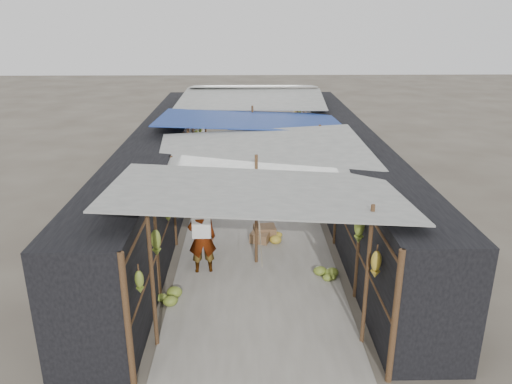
{
  "coord_description": "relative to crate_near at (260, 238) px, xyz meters",
  "views": [
    {
      "loc": [
        -0.22,
        -7.35,
        5.48
      ],
      "look_at": [
        0.02,
        4.38,
        1.25
      ],
      "focal_mm": 35.0,
      "sensor_mm": 36.0,
      "label": 1
    }
  ],
  "objects": [
    {
      "name": "stall_left",
      "position": [
        -2.82,
        2.42,
        1.02
      ],
      "size": [
        1.4,
        15.0,
        2.3
      ],
      "primitive_type": "cube",
      "color": "black",
      "rests_on": "ground"
    },
    {
      "name": "shopper_blue",
      "position": [
        -1.13,
        2.92,
        0.69
      ],
      "size": [
        0.83,
        0.66,
        1.66
      ],
      "primitive_type": "imported",
      "rotation": [
        0.0,
        0.0,
        -0.04
      ],
      "color": "navy",
      "rests_on": "ground"
    },
    {
      "name": "crate_back",
      "position": [
        -0.02,
        4.22,
        0.01
      ],
      "size": [
        0.5,
        0.43,
        0.29
      ],
      "primitive_type": "cube",
      "rotation": [
        0.0,
        0.0,
        0.11
      ],
      "color": "#976D4D",
      "rests_on": "ground"
    },
    {
      "name": "vendor_seated",
      "position": [
        1.58,
        1.64,
        0.35
      ],
      "size": [
        0.43,
        0.66,
        0.97
      ],
      "primitive_type": "imported",
      "rotation": [
        0.0,
        0.0,
        -1.68
      ],
      "color": "#534D48",
      "rests_on": "ground"
    },
    {
      "name": "crate_near",
      "position": [
        0.0,
        0.0,
        0.0
      ],
      "size": [
        0.54,
        0.49,
        0.27
      ],
      "primitive_type": "cube",
      "rotation": [
        0.0,
        0.0,
        -0.33
      ],
      "color": "#976D4D",
      "rests_on": "ground"
    },
    {
      "name": "stall_right",
      "position": [
        2.58,
        2.42,
        1.02
      ],
      "size": [
        1.4,
        15.0,
        2.3
      ],
      "primitive_type": "cube",
      "color": "black",
      "rests_on": "ground"
    },
    {
      "name": "black_basin",
      "position": [
        0.74,
        4.47,
        -0.05
      ],
      "size": [
        0.54,
        0.54,
        0.16
      ],
      "primitive_type": "cylinder",
      "color": "black",
      "rests_on": "ground"
    },
    {
      "name": "aisle_slab",
      "position": [
        -0.12,
        2.42,
        -0.12
      ],
      "size": [
        3.6,
        16.0,
        0.02
      ],
      "primitive_type": "cube",
      "color": "#9E998E",
      "rests_on": "ground"
    },
    {
      "name": "ground",
      "position": [
        -0.12,
        -4.08,
        -0.13
      ],
      "size": [
        80.0,
        80.0,
        0.0
      ],
      "primitive_type": "plane",
      "color": "#6B6356",
      "rests_on": "ground"
    },
    {
      "name": "hanging_bananas",
      "position": [
        -0.24,
        2.08,
        1.5
      ],
      "size": [
        3.96,
        14.15,
        0.81
      ],
      "color": "olive",
      "rests_on": "ground"
    },
    {
      "name": "vendor_elderly",
      "position": [
        -1.31,
        -1.48,
        0.7
      ],
      "size": [
        0.66,
        0.49,
        1.67
      ],
      "primitive_type": "imported",
      "rotation": [
        0.0,
        0.0,
        3.29
      ],
      "color": "silver",
      "rests_on": "ground"
    },
    {
      "name": "floor_bananas",
      "position": [
        -0.02,
        3.26,
        0.02
      ],
      "size": [
        3.89,
        9.81,
        0.35
      ],
      "color": "gold",
      "rests_on": "ground"
    },
    {
      "name": "crate_mid",
      "position": [
        0.13,
        0.26,
        0.03
      ],
      "size": [
        0.59,
        0.5,
        0.33
      ],
      "primitive_type": "cube",
      "rotation": [
        0.0,
        0.0,
        0.11
      ],
      "color": "#976D4D",
      "rests_on": "ground"
    },
    {
      "name": "market_canopy",
      "position": [
        -0.09,
        2.75,
        2.27
      ],
      "size": [
        5.62,
        15.2,
        2.77
      ],
      "color": "brown",
      "rests_on": "ground"
    }
  ]
}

